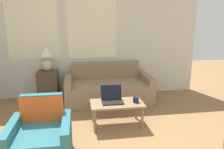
{
  "coord_description": "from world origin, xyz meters",
  "views": [
    {
      "loc": [
        0.24,
        -1.03,
        1.73
      ],
      "look_at": [
        0.86,
        2.92,
        0.75
      ],
      "focal_mm": 35.0,
      "sensor_mm": 36.0,
      "label": 1
    }
  ],
  "objects_px": {
    "cup_navy": "(136,99)",
    "coffee_table": "(117,105)",
    "table_lamp": "(46,56)",
    "laptop": "(112,98)",
    "armchair": "(41,142)",
    "couch": "(108,89)"
  },
  "relations": [
    {
      "from": "cup_navy",
      "to": "coffee_table",
      "type": "bearing_deg",
      "value": 174.25
    },
    {
      "from": "table_lamp",
      "to": "laptop",
      "type": "height_order",
      "value": "table_lamp"
    },
    {
      "from": "armchair",
      "to": "coffee_table",
      "type": "distance_m",
      "value": 1.39
    },
    {
      "from": "armchair",
      "to": "cup_navy",
      "type": "xyz_separation_m",
      "value": [
        1.43,
        0.8,
        0.19
      ]
    },
    {
      "from": "table_lamp",
      "to": "laptop",
      "type": "bearing_deg",
      "value": -47.47
    },
    {
      "from": "coffee_table",
      "to": "cup_navy",
      "type": "relative_size",
      "value": 8.95
    },
    {
      "from": "table_lamp",
      "to": "coffee_table",
      "type": "bearing_deg",
      "value": -47.13
    },
    {
      "from": "coffee_table",
      "to": "cup_navy",
      "type": "bearing_deg",
      "value": -5.75
    },
    {
      "from": "couch",
      "to": "armchair",
      "type": "xyz_separation_m",
      "value": [
        -1.12,
        -2.04,
        0.01
      ]
    },
    {
      "from": "couch",
      "to": "table_lamp",
      "type": "distance_m",
      "value": 1.51
    },
    {
      "from": "table_lamp",
      "to": "cup_navy",
      "type": "distance_m",
      "value": 2.21
    },
    {
      "from": "couch",
      "to": "coffee_table",
      "type": "bearing_deg",
      "value": -90.65
    },
    {
      "from": "couch",
      "to": "coffee_table",
      "type": "height_order",
      "value": "couch"
    },
    {
      "from": "table_lamp",
      "to": "cup_navy",
      "type": "height_order",
      "value": "table_lamp"
    },
    {
      "from": "armchair",
      "to": "laptop",
      "type": "distance_m",
      "value": 1.38
    },
    {
      "from": "coffee_table",
      "to": "laptop",
      "type": "distance_m",
      "value": 0.15
    },
    {
      "from": "table_lamp",
      "to": "cup_navy",
      "type": "relative_size",
      "value": 5.44
    },
    {
      "from": "laptop",
      "to": "cup_navy",
      "type": "relative_size",
      "value": 3.62
    },
    {
      "from": "laptop",
      "to": "cup_navy",
      "type": "bearing_deg",
      "value": -13.62
    },
    {
      "from": "couch",
      "to": "armchair",
      "type": "height_order",
      "value": "couch"
    },
    {
      "from": "laptop",
      "to": "couch",
      "type": "bearing_deg",
      "value": 85.69
    },
    {
      "from": "couch",
      "to": "coffee_table",
      "type": "distance_m",
      "value": 1.21
    }
  ]
}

